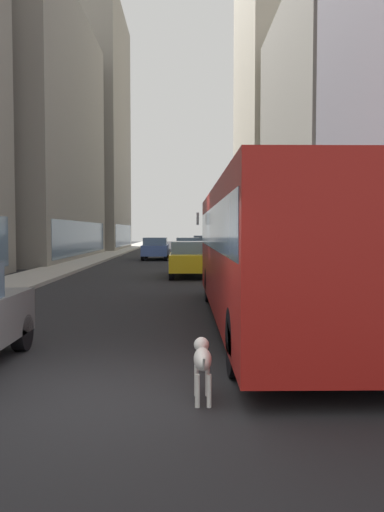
{
  "coord_description": "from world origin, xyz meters",
  "views": [
    {
      "loc": [
        0.89,
        -6.33,
        2.1
      ],
      "look_at": [
        1.12,
        7.77,
        1.4
      ],
      "focal_mm": 35.35,
      "sensor_mm": 36.0,
      "label": 1
    }
  ],
  "objects_px": {
    "transit_bus": "(268,245)",
    "car_yellow_taxi": "(190,259)",
    "car_silver_sedan": "(188,249)",
    "dalmatian_dog": "(202,359)",
    "car_blue_hatchback": "(155,248)",
    "car_black_suv": "(202,243)"
  },
  "relations": [
    {
      "from": "car_blue_hatchback",
      "to": "dalmatian_dog",
      "type": "height_order",
      "value": "car_blue_hatchback"
    },
    {
      "from": "transit_bus",
      "to": "car_yellow_taxi",
      "type": "relative_size",
      "value": 2.46
    },
    {
      "from": "transit_bus",
      "to": "dalmatian_dog",
      "type": "relative_size",
      "value": 11.98
    },
    {
      "from": "dalmatian_dog",
      "to": "transit_bus",
      "type": "bearing_deg",
      "value": 71.92
    },
    {
      "from": "transit_bus",
      "to": "dalmatian_dog",
      "type": "distance_m",
      "value": 5.57
    },
    {
      "from": "car_silver_sedan",
      "to": "dalmatian_dog",
      "type": "relative_size",
      "value": 4.28
    },
    {
      "from": "car_black_suv",
      "to": "car_silver_sedan",
      "type": "bearing_deg",
      "value": -95.42
    },
    {
      "from": "car_black_suv",
      "to": "car_silver_sedan",
      "type": "xyz_separation_m",
      "value": [
        -1.6,
        -16.88,
        -0.0
      ]
    },
    {
      "from": "dalmatian_dog",
      "to": "car_yellow_taxi",
      "type": "bearing_deg",
      "value": 89.72
    },
    {
      "from": "car_yellow_taxi",
      "to": "car_black_suv",
      "type": "xyz_separation_m",
      "value": [
        1.6,
        29.95,
        -0.0
      ]
    },
    {
      "from": "car_silver_sedan",
      "to": "transit_bus",
      "type": "bearing_deg",
      "value": -86.34
    },
    {
      "from": "transit_bus",
      "to": "car_blue_hatchback",
      "type": "relative_size",
      "value": 2.59
    },
    {
      "from": "car_yellow_taxi",
      "to": "car_silver_sedan",
      "type": "relative_size",
      "value": 1.14
    },
    {
      "from": "transit_bus",
      "to": "car_yellow_taxi",
      "type": "distance_m",
      "value": 12.1
    },
    {
      "from": "car_blue_hatchback",
      "to": "car_black_suv",
      "type": "bearing_deg",
      "value": 75.99
    },
    {
      "from": "car_blue_hatchback",
      "to": "car_silver_sedan",
      "type": "relative_size",
      "value": 1.08
    },
    {
      "from": "car_yellow_taxi",
      "to": "car_black_suv",
      "type": "distance_m",
      "value": 29.99
    },
    {
      "from": "car_black_suv",
      "to": "car_silver_sedan",
      "type": "height_order",
      "value": "same"
    },
    {
      "from": "transit_bus",
      "to": "car_silver_sedan",
      "type": "height_order",
      "value": "transit_bus"
    },
    {
      "from": "car_blue_hatchback",
      "to": "car_silver_sedan",
      "type": "height_order",
      "value": "same"
    },
    {
      "from": "transit_bus",
      "to": "car_silver_sedan",
      "type": "xyz_separation_m",
      "value": [
        -1.6,
        25.02,
        -0.96
      ]
    },
    {
      "from": "transit_bus",
      "to": "dalmatian_dog",
      "type": "bearing_deg",
      "value": -108.08
    }
  ]
}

